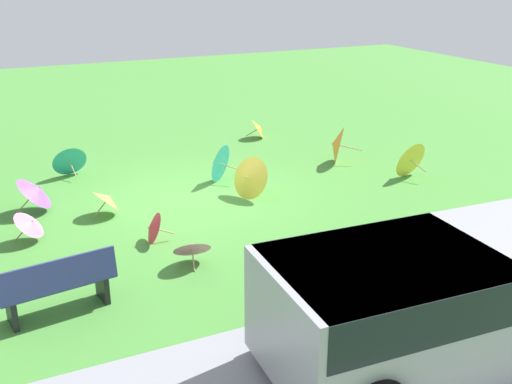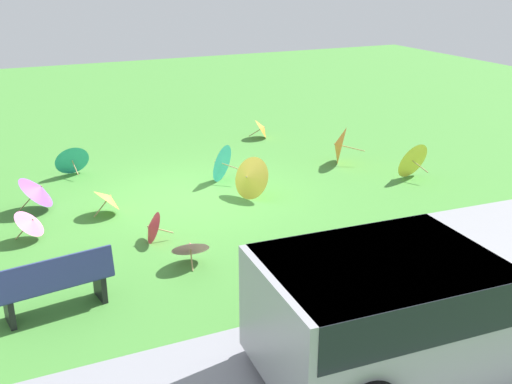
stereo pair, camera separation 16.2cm
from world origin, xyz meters
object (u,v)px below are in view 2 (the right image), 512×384
(parasol_teal_1, at_px, (219,162))
(parasol_orange_1, at_px, (338,145))
(park_bench, at_px, (56,284))
(parasol_yellow_2, at_px, (108,198))
(parasol_yellow_0, at_px, (249,178))
(parasol_red_2, at_px, (151,227))
(parasol_pink_0, at_px, (190,247))
(parasol_pink_3, at_px, (31,222))
(parasol_orange_0, at_px, (262,128))
(van_dark, at_px, (433,296))
(parasol_purple_1, at_px, (39,189))
(parasol_yellow_3, at_px, (410,159))
(parasol_teal_0, at_px, (71,159))

(parasol_teal_1, xyz_separation_m, parasol_orange_1, (-3.16, -0.00, 0.03))
(park_bench, distance_m, parasol_yellow_2, 3.67)
(parasol_yellow_0, relative_size, parasol_red_2, 1.70)
(parasol_pink_0, relative_size, parasol_pink_3, 0.94)
(parasol_orange_0, bearing_deg, van_dark, 76.07)
(park_bench, distance_m, parasol_pink_0, 2.30)
(parasol_purple_1, bearing_deg, parasol_orange_1, -178.49)
(parasol_pink_0, bearing_deg, parasol_orange_1, -144.21)
(parasol_teal_1, relative_size, parasol_orange_1, 0.92)
(parasol_pink_0, bearing_deg, parasol_yellow_3, -160.95)
(van_dark, xyz_separation_m, parasol_yellow_3, (-4.20, -5.79, -0.46))
(parasol_pink_0, distance_m, parasol_purple_1, 4.01)
(park_bench, distance_m, parasol_orange_0, 9.79)
(park_bench, height_order, parasol_orange_0, park_bench)
(parasol_yellow_2, bearing_deg, parasol_red_2, 104.11)
(parasol_orange_1, xyz_separation_m, parasol_purple_1, (7.07, 0.19, -0.03))
(parasol_pink_3, xyz_separation_m, parasol_red_2, (-1.92, 0.97, -0.07))
(parasol_orange_0, relative_size, parasol_orange_1, 0.72)
(park_bench, bearing_deg, parasol_red_2, -136.30)
(van_dark, relative_size, parasol_yellow_2, 6.78)
(parasol_orange_1, relative_size, parasol_pink_3, 1.27)
(parasol_red_2, bearing_deg, parasol_purple_1, -55.76)
(parasol_teal_0, distance_m, parasol_pink_0, 5.62)
(parasol_purple_1, bearing_deg, parasol_teal_0, -114.65)
(parasol_teal_0, height_order, parasol_yellow_2, parasol_teal_0)
(parasol_teal_0, xyz_separation_m, parasol_teal_1, (-2.98, 1.85, 0.05))
(van_dark, xyz_separation_m, parasol_purple_1, (3.82, -7.19, -0.46))
(parasol_pink_3, bearing_deg, parasol_teal_1, -159.17)
(parasol_yellow_0, bearing_deg, parasol_pink_0, 48.55)
(park_bench, distance_m, parasol_teal_0, 6.28)
(parasol_orange_1, height_order, parasol_purple_1, parasol_orange_1)
(parasol_orange_0, distance_m, parasol_red_2, 7.26)
(parasol_orange_1, bearing_deg, parasol_pink_3, 12.28)
(parasol_orange_0, distance_m, parasol_purple_1, 7.09)
(parasol_yellow_2, bearing_deg, parasol_teal_1, -160.64)
(van_dark, height_order, parasol_purple_1, van_dark)
(parasol_yellow_3, height_order, parasol_pink_3, parasol_yellow_3)
(parasol_teal_0, relative_size, parasol_orange_0, 1.21)
(van_dark, relative_size, parasol_orange_0, 6.73)
(parasol_pink_0, distance_m, parasol_pink_3, 3.07)
(parasol_yellow_2, relative_size, parasol_purple_1, 0.71)
(parasol_orange_1, bearing_deg, parasol_teal_1, 0.07)
(parasol_orange_0, height_order, parasol_teal_1, parasol_teal_1)
(van_dark, bearing_deg, parasol_teal_1, -90.74)
(park_bench, height_order, parasol_pink_0, park_bench)
(parasol_yellow_0, height_order, parasol_orange_0, parasol_yellow_0)
(parasol_yellow_2, height_order, parasol_yellow_3, parasol_yellow_3)
(parasol_yellow_0, height_order, parasol_red_2, parasol_yellow_0)
(parasol_orange_0, distance_m, parasol_yellow_2, 6.45)
(parasol_orange_0, relative_size, parasol_yellow_3, 0.73)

